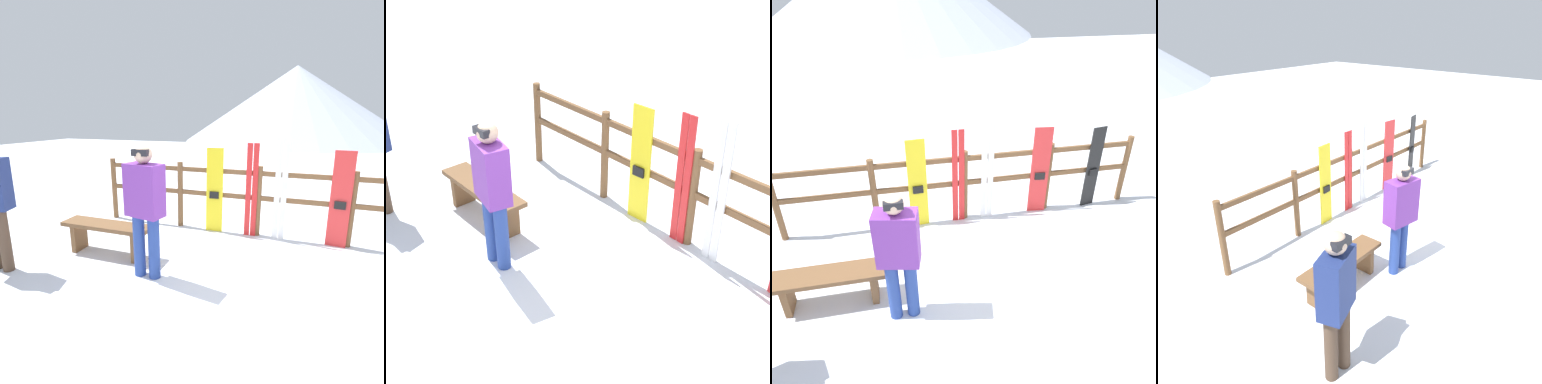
% 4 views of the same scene
% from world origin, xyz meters
% --- Properties ---
extents(ground_plane, '(40.00, 40.00, 0.00)m').
position_xyz_m(ground_plane, '(0.00, 0.00, 0.00)').
color(ground_plane, white).
extents(fence, '(5.78, 0.10, 1.21)m').
position_xyz_m(fence, '(-0.00, 1.98, 0.72)').
color(fence, brown).
rests_on(fence, ground).
extents(bench, '(1.36, 0.36, 0.48)m').
position_xyz_m(bench, '(-1.99, 0.47, 0.36)').
color(bench, brown).
rests_on(bench, ground).
extents(person_purple, '(0.50, 0.34, 1.68)m').
position_xyz_m(person_purple, '(-1.14, 0.11, 0.97)').
color(person_purple, navy).
rests_on(person_purple, ground).
extents(snowboard_yellow, '(0.29, 0.07, 1.49)m').
position_xyz_m(snowboard_yellow, '(-0.75, 1.92, 0.74)').
color(snowboard_yellow, yellow).
rests_on(snowboard_yellow, ground).
extents(ski_pair_red, '(0.19, 0.02, 1.59)m').
position_xyz_m(ski_pair_red, '(-0.11, 1.92, 0.79)').
color(ski_pair_red, red).
rests_on(ski_pair_red, ground).
extents(ski_pair_white, '(0.19, 0.02, 1.67)m').
position_xyz_m(ski_pair_white, '(0.35, 1.92, 0.84)').
color(ski_pair_white, white).
rests_on(ski_pair_white, ground).
extents(snowboard_red, '(0.30, 0.08, 1.52)m').
position_xyz_m(snowboard_red, '(1.24, 1.92, 0.75)').
color(snowboard_red, red).
rests_on(snowboard_red, ground).
extents(snowboard_black_stripe, '(0.25, 0.08, 1.44)m').
position_xyz_m(snowboard_black_stripe, '(2.20, 1.92, 0.72)').
color(snowboard_black_stripe, black).
rests_on(snowboard_black_stripe, ground).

